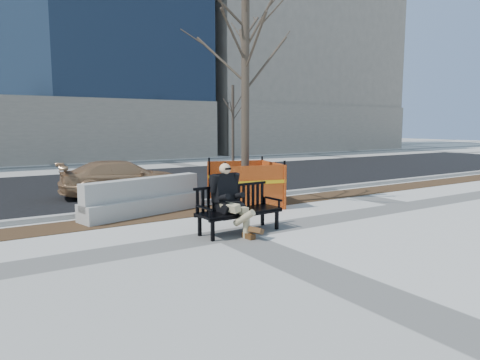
# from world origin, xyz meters

# --- Properties ---
(ground) EXTENTS (120.00, 120.00, 0.00)m
(ground) POSITION_xyz_m (0.00, 0.00, 0.00)
(ground) COLOR beige
(ground) RESTS_ON ground
(mulch_strip) EXTENTS (40.00, 1.20, 0.02)m
(mulch_strip) POSITION_xyz_m (0.00, 2.60, 0.00)
(mulch_strip) COLOR #47301C
(mulch_strip) RESTS_ON ground
(asphalt_street) EXTENTS (60.00, 10.40, 0.01)m
(asphalt_street) POSITION_xyz_m (0.00, 8.80, 0.00)
(asphalt_street) COLOR black
(asphalt_street) RESTS_ON ground
(curb) EXTENTS (60.00, 0.25, 0.12)m
(curb) POSITION_xyz_m (0.00, 3.55, 0.06)
(curb) COLOR #9E9B93
(curb) RESTS_ON ground
(building_right) EXTENTS (20.00, 12.00, 25.00)m
(building_right) POSITION_xyz_m (22.00, 26.00, 12.50)
(building_right) COLOR gray
(building_right) RESTS_ON ground
(bench) EXTENTS (2.01, 0.82, 1.05)m
(bench) POSITION_xyz_m (0.30, 0.04, 0.00)
(bench) COLOR black
(bench) RESTS_ON ground
(seated_man) EXTENTS (0.73, 1.14, 1.55)m
(seated_man) POSITION_xyz_m (0.03, 0.08, 0.00)
(seated_man) COLOR black
(seated_man) RESTS_ON ground
(tree_fence) EXTENTS (3.32, 3.32, 6.83)m
(tree_fence) POSITION_xyz_m (2.13, 2.60, 0.00)
(tree_fence) COLOR orange
(tree_fence) RESTS_ON ground
(sedan) EXTENTS (4.19, 2.04, 1.17)m
(sedan) POSITION_xyz_m (-0.28, 6.29, 0.00)
(sedan) COLOR #9F754E
(sedan) RESTS_ON ground
(jersey_barrier_left) EXTENTS (3.47, 1.49, 0.98)m
(jersey_barrier_left) POSITION_xyz_m (-0.79, 3.01, 0.00)
(jersey_barrier_left) COLOR #A19E96
(jersey_barrier_left) RESTS_ON ground
(far_tree_right) EXTENTS (2.44, 2.44, 5.02)m
(far_tree_right) POSITION_xyz_m (8.91, 14.25, 0.00)
(far_tree_right) COLOR #44362B
(far_tree_right) RESTS_ON ground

